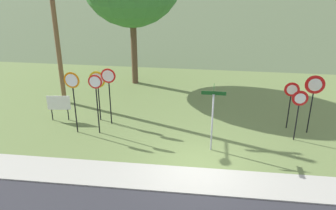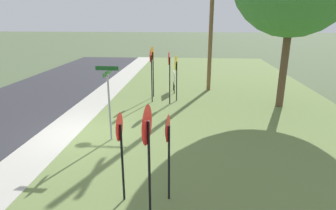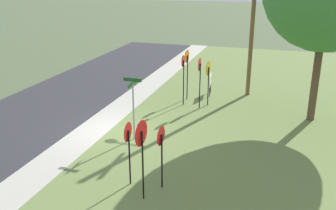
# 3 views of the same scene
# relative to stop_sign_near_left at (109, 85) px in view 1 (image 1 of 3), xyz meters

# --- Properties ---
(ground_plane) EXTENTS (160.00, 160.00, 0.00)m
(ground_plane) POSITION_rel_stop_sign_near_left_xyz_m (4.25, -3.23, -2.01)
(ground_plane) COLOR #4C5B3D
(sidewalk_strip) EXTENTS (44.00, 1.60, 0.06)m
(sidewalk_strip) POSITION_rel_stop_sign_near_left_xyz_m (4.25, -4.03, -1.98)
(sidewalk_strip) COLOR #ADAA9E
(sidewalk_strip) RESTS_ON ground_plane
(grass_median) EXTENTS (44.00, 12.00, 0.04)m
(grass_median) POSITION_rel_stop_sign_near_left_xyz_m (4.25, 2.77, -1.99)
(grass_median) COLOR olive
(grass_median) RESTS_ON ground_plane
(stop_sign_near_left) EXTENTS (0.68, 0.09, 2.74)m
(stop_sign_near_left) POSITION_rel_stop_sign_near_left_xyz_m (0.00, 0.00, 0.00)
(stop_sign_near_left) COLOR black
(stop_sign_near_left) RESTS_ON grass_median
(stop_sign_near_right) EXTENTS (0.61, 0.09, 2.76)m
(stop_sign_near_right) POSITION_rel_stop_sign_near_left_xyz_m (-0.29, -0.97, -0.02)
(stop_sign_near_right) COLOR black
(stop_sign_near_right) RESTS_ON grass_median
(stop_sign_far_left) EXTENTS (0.71, 0.11, 2.85)m
(stop_sign_far_left) POSITION_rel_stop_sign_near_left_xyz_m (-1.29, -1.03, 0.10)
(stop_sign_far_left) COLOR black
(stop_sign_far_left) RESTS_ON grass_median
(stop_sign_far_center) EXTENTS (0.79, 0.12, 2.47)m
(stop_sign_far_center) POSITION_rel_stop_sign_near_left_xyz_m (-0.63, 0.32, -0.16)
(stop_sign_far_center) COLOR black
(stop_sign_far_center) RESTS_ON grass_median
(yield_sign_near_left) EXTENTS (0.66, 0.11, 2.24)m
(yield_sign_near_left) POSITION_rel_stop_sign_near_left_xyz_m (8.13, 0.57, -0.32)
(yield_sign_near_left) COLOR black
(yield_sign_near_left) RESTS_ON grass_median
(yield_sign_near_right) EXTENTS (0.83, 0.13, 2.72)m
(yield_sign_near_right) POSITION_rel_stop_sign_near_left_xyz_m (8.96, 0.22, 0.08)
(yield_sign_near_right) COLOR black
(yield_sign_near_right) RESTS_ON grass_median
(yield_sign_far_left) EXTENTS (0.67, 0.10, 2.29)m
(yield_sign_far_left) POSITION_rel_stop_sign_near_left_xyz_m (8.25, -0.54, -0.28)
(yield_sign_far_left) COLOR black
(yield_sign_far_left) RESTS_ON grass_median
(street_name_post) EXTENTS (0.96, 0.82, 2.76)m
(street_name_post) POSITION_rel_stop_sign_near_left_xyz_m (4.70, -1.81, -0.32)
(street_name_post) COLOR #9EA0A8
(street_name_post) RESTS_ON grass_median
(utility_pole) EXTENTS (2.10, 2.14, 9.45)m
(utility_pole) POSITION_rel_stop_sign_near_left_xyz_m (-3.20, 2.11, 3.10)
(utility_pole) COLOR brown
(utility_pole) RESTS_ON grass_median
(notice_board) EXTENTS (1.09, 0.17, 1.25)m
(notice_board) POSITION_rel_stop_sign_near_left_xyz_m (-2.54, 0.09, -1.14)
(notice_board) COLOR black
(notice_board) RESTS_ON grass_median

